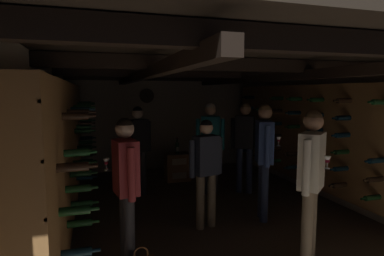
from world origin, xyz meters
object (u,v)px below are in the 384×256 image
person_guest_rear_center (210,139)px  person_guest_near_right (311,172)px  wine_crate_stack (177,167)px  person_guest_far_right (245,138)px  person_guest_far_left (138,142)px  person_host_center (206,164)px  person_guest_near_left (126,178)px  person_guest_mid_right (264,150)px  display_bottle (177,147)px

person_guest_rear_center → person_guest_near_right: (0.18, -2.68, 0.01)m
wine_crate_stack → person_guest_near_right: size_ratio=0.35×
person_guest_rear_center → person_guest_far_right: (0.64, -0.14, 0.00)m
person_guest_far_left → person_guest_far_right: (1.95, -0.40, 0.04)m
person_host_center → person_guest_near_left: person_guest_near_left is taller
person_guest_rear_center → person_guest_far_left: bearing=168.9°
wine_crate_stack → person_host_center: (-0.22, -2.48, 0.62)m
person_guest_near_left → person_guest_mid_right: person_guest_mid_right is taller
wine_crate_stack → person_guest_near_left: person_guest_near_left is taller
person_guest_rear_center → person_guest_near_left: bearing=-129.4°
wine_crate_stack → person_guest_far_right: bearing=-49.5°
wine_crate_stack → person_guest_rear_center: person_guest_rear_center is taller
person_guest_near_left → person_guest_near_right: size_ratio=0.95×
person_guest_mid_right → person_guest_near_right: size_ratio=1.01×
person_guest_near_right → person_guest_near_left: bearing=164.4°
person_guest_mid_right → person_guest_far_right: 1.30m
person_host_center → person_guest_mid_right: 0.93m
person_guest_rear_center → person_guest_near_left: person_guest_rear_center is taller
person_host_center → person_guest_near_left: (-1.17, -0.71, 0.08)m
person_guest_far_left → person_guest_far_right: size_ratio=0.97×
wine_crate_stack → person_guest_mid_right: bearing=-74.0°
person_guest_far_left → person_guest_rear_center: bearing=-11.1°
person_guest_near_right → person_guest_far_left: bearing=116.9°
person_guest_mid_right → person_guest_far_left: bearing=134.7°
person_guest_far_left → person_guest_far_right: person_guest_far_right is taller
wine_crate_stack → person_host_center: bearing=-95.0°
person_host_center → person_guest_near_right: person_guest_near_right is taller
person_guest_near_left → person_guest_far_right: size_ratio=0.96×
person_guest_near_left → person_guest_mid_right: 2.22m
person_guest_rear_center → person_guest_near_right: bearing=-86.1°
person_guest_rear_center → person_guest_near_left: size_ratio=1.04×
person_guest_near_right → wine_crate_stack: bearing=98.5°
wine_crate_stack → person_guest_near_right: person_guest_near_right is taller
wine_crate_stack → person_guest_near_right: (0.55, -3.73, 0.76)m
display_bottle → person_guest_near_right: 3.77m
person_guest_mid_right → person_guest_far_right: size_ratio=1.01×
person_host_center → person_guest_rear_center: bearing=67.6°
person_guest_rear_center → person_guest_near_left: 2.77m
person_guest_mid_right → person_host_center: bearing=-178.5°
wine_crate_stack → person_guest_near_right: 3.85m
wine_crate_stack → person_guest_rear_center: bearing=-70.5°
person_guest_far_left → person_guest_near_left: 2.44m
display_bottle → person_guest_near_left: bearing=-113.5°
person_guest_far_right → person_guest_near_right: person_guest_near_right is taller
person_guest_mid_right → person_guest_far_right: person_guest_mid_right is taller
display_bottle → person_guest_far_right: size_ratio=0.20×
display_bottle → person_host_center: bearing=-94.8°
person_guest_far_left → person_guest_far_right: 1.99m
person_guest_near_left → person_guest_far_left: bearing=79.4°
person_guest_mid_right → person_guest_near_right: bearing=-96.6°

